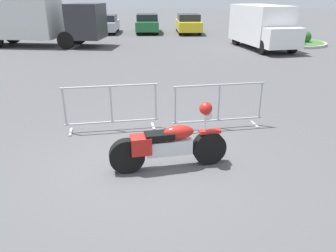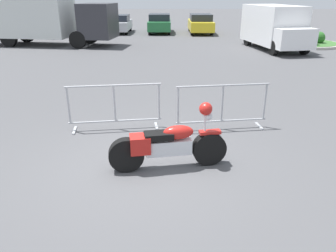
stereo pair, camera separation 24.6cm
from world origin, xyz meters
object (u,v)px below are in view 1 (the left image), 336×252
at_px(parked_car_white, 24,24).
at_px(pedestrian, 33,26).
at_px(parked_car_silver, 107,24).
at_px(parked_car_green, 147,23).
at_px(parked_car_tan, 65,23).
at_px(crowd_barrier_near, 111,107).
at_px(delivery_van, 262,26).
at_px(box_truck, 29,17).
at_px(motorcycle, 169,144).
at_px(crowd_barrier_far, 219,106).
at_px(parked_car_yellow, 188,23).

distance_m(parked_car_white, pedestrian, 4.22).
bearing_deg(parked_car_silver, parked_car_green, -89.77).
relative_size(parked_car_green, pedestrian, 2.48).
bearing_deg(parked_car_tan, parked_car_green, -87.36).
distance_m(crowd_barrier_near, parked_car_white, 21.38).
distance_m(delivery_van, parked_car_silver, 12.49).
bearing_deg(box_truck, parked_car_green, 51.93).
bearing_deg(crowd_barrier_near, pedestrian, 113.64).
relative_size(crowd_barrier_near, parked_car_tan, 0.48).
height_order(motorcycle, box_truck, box_truck).
distance_m(motorcycle, crowd_barrier_far, 2.19).
relative_size(box_truck, parked_car_tan, 1.78).
height_order(parked_car_silver, parked_car_yellow, parked_car_yellow).
xyz_separation_m(delivery_van, pedestrian, (-13.94, 4.14, -0.32)).
bearing_deg(parked_car_silver, motorcycle, -169.79).
bearing_deg(pedestrian, crowd_barrier_near, 21.75).
bearing_deg(parked_car_silver, box_truck, 150.96).
height_order(crowd_barrier_far, parked_car_white, parked_car_white).
bearing_deg(crowd_barrier_near, parked_car_green, 88.34).
distance_m(motorcycle, parked_car_green, 21.36).
bearing_deg(parked_car_tan, crowd_barrier_near, -163.34).
distance_m(parked_car_white, parked_car_silver, 6.30).
height_order(motorcycle, parked_car_yellow, parked_car_yellow).
height_order(crowd_barrier_near, box_truck, box_truck).
bearing_deg(parked_car_tan, parked_car_silver, -84.96).
xyz_separation_m(motorcycle, crowd_barrier_near, (-1.23, 1.81, 0.09)).
relative_size(crowd_barrier_near, crowd_barrier_far, 1.00).
bearing_deg(box_truck, delivery_van, 1.71).
bearing_deg(box_truck, parked_car_tan, 94.19).
distance_m(box_truck, pedestrian, 2.82).
bearing_deg(parked_car_tan, motorcycle, -161.63).
bearing_deg(crowd_barrier_near, parked_car_yellow, 79.00).
bearing_deg(parked_car_white, pedestrian, -151.70).
xyz_separation_m(parked_car_silver, parked_car_yellow, (6.30, -0.40, 0.04)).
relative_size(crowd_barrier_far, parked_car_white, 0.52).
relative_size(parked_car_tan, parked_car_yellow, 1.06).
distance_m(crowd_barrier_far, parked_car_yellow, 19.17).
height_order(crowd_barrier_far, pedestrian, pedestrian).
height_order(parked_car_tan, parked_car_silver, parked_car_tan).
height_order(crowd_barrier_near, crowd_barrier_far, same).
bearing_deg(crowd_barrier_near, parked_car_silver, 97.53).
bearing_deg(parked_car_silver, crowd_barrier_near, -172.38).
relative_size(parked_car_tan, parked_car_silver, 1.12).
height_order(parked_car_silver, parked_car_green, parked_car_green).
bearing_deg(parked_car_silver, delivery_van, -129.40).
height_order(box_truck, parked_car_green, box_truck).
relative_size(crowd_barrier_far, pedestrian, 1.26).
distance_m(parked_car_white, parked_car_yellow, 12.60).
relative_size(motorcycle, box_truck, 0.27).
bearing_deg(parked_car_silver, parked_car_white, 90.80).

